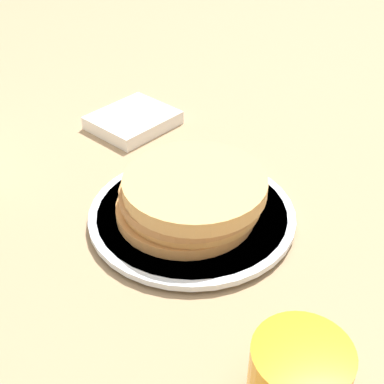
{
  "coord_description": "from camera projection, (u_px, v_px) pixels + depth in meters",
  "views": [
    {
      "loc": [
        -0.41,
        -0.29,
        0.4
      ],
      "look_at": [
        -0.01,
        -0.02,
        0.04
      ],
      "focal_mm": 50.0,
      "sensor_mm": 36.0,
      "label": 1
    }
  ],
  "objects": [
    {
      "name": "pancake_stack",
      "position": [
        191.0,
        196.0,
        0.6
      ],
      "size": [
        0.17,
        0.17,
        0.05
      ],
      "color": "#C78748",
      "rests_on": "plate"
    },
    {
      "name": "napkin",
      "position": [
        133.0,
        120.0,
        0.8
      ],
      "size": [
        0.13,
        0.12,
        0.02
      ],
      "color": "white",
      "rests_on": "ground_plane"
    },
    {
      "name": "juice_glass",
      "position": [
        299.0,
        377.0,
        0.42
      ],
      "size": [
        0.08,
        0.08,
        0.06
      ],
      "color": "orange",
      "rests_on": "ground_plane"
    },
    {
      "name": "plate",
      "position": [
        192.0,
        215.0,
        0.62
      ],
      "size": [
        0.24,
        0.24,
        0.01
      ],
      "color": "silver",
      "rests_on": "ground_plane"
    },
    {
      "name": "ground_plane",
      "position": [
        179.0,
        211.0,
        0.64
      ],
      "size": [
        4.0,
        4.0,
        0.0
      ],
      "primitive_type": "plane",
      "color": "#9E7F5B"
    }
  ]
}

